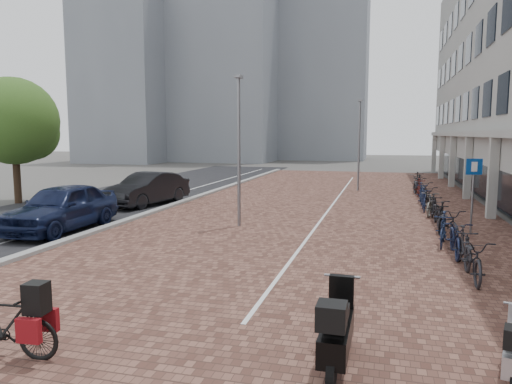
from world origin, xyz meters
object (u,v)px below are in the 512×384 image
Objects in this scene: car_navy at (61,207)px; scooter_mid at (337,327)px; parking_sign at (473,183)px; car_dark at (148,189)px; hero_bike at (6,324)px.

car_navy is 12.91m from scooter_mid.
scooter_mid is at bearing -123.87° from parking_sign.
hero_bike is at bearing -58.50° from car_dark.
hero_bike is (5.55, -8.58, -0.29)m from car_navy.
car_navy is 2.72× the size of scooter_mid.
car_navy is at bearing 144.65° from scooter_mid.
car_dark is 15.96m from hero_bike.
scooter_mid is 0.70× the size of parking_sign.
hero_bike is 0.98× the size of scooter_mid.
parking_sign is (8.45, 11.65, 1.22)m from hero_bike.
parking_sign reaches higher than car_dark.
hero_bike is at bearing -57.56° from car_navy.
car_navy reaches higher than scooter_mid.
car_dark is at bearing 89.56° from car_navy.
car_dark reaches higher than hero_bike.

